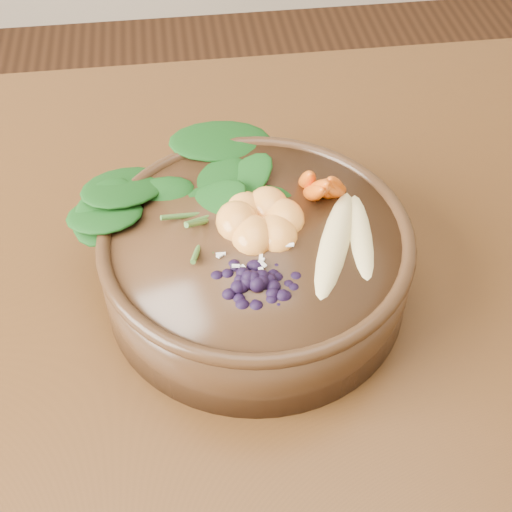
# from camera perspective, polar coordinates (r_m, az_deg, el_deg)

# --- Properties ---
(dining_table) EXTENTS (1.60, 0.90, 0.75)m
(dining_table) POSITION_cam_1_polar(r_m,az_deg,el_deg) (0.72, 1.18, -9.78)
(dining_table) COLOR #331C0C
(dining_table) RESTS_ON ground
(stoneware_bowl) EXTENTS (0.33, 0.33, 0.07)m
(stoneware_bowl) POSITION_cam_1_polar(r_m,az_deg,el_deg) (0.64, 0.00, -0.61)
(stoneware_bowl) COLOR #402816
(stoneware_bowl) RESTS_ON dining_table
(kale_heap) EXTENTS (0.21, 0.20, 0.04)m
(kale_heap) POSITION_cam_1_polar(r_m,az_deg,el_deg) (0.65, -3.17, 6.85)
(kale_heap) COLOR #134511
(kale_heap) RESTS_ON stoneware_bowl
(carrot_cluster) EXTENTS (0.07, 0.07, 0.08)m
(carrot_cluster) POSITION_cam_1_polar(r_m,az_deg,el_deg) (0.64, 5.18, 8.35)
(carrot_cluster) COLOR orange
(carrot_cluster) RESTS_ON stoneware_bowl
(banana_halves) EXTENTS (0.08, 0.15, 0.03)m
(banana_halves) POSITION_cam_1_polar(r_m,az_deg,el_deg) (0.61, 7.47, 2.23)
(banana_halves) COLOR #E0CC84
(banana_halves) RESTS_ON stoneware_bowl
(mandarin_cluster) EXTENTS (0.10, 0.10, 0.03)m
(mandarin_cluster) POSITION_cam_1_polar(r_m,az_deg,el_deg) (0.62, 0.36, 3.81)
(mandarin_cluster) COLOR orange
(mandarin_cluster) RESTS_ON stoneware_bowl
(blueberry_pile) EXTENTS (0.15, 0.12, 0.04)m
(blueberry_pile) POSITION_cam_1_polar(r_m,az_deg,el_deg) (0.56, -0.39, -0.97)
(blueberry_pile) COLOR black
(blueberry_pile) RESTS_ON stoneware_bowl
(coconut_flakes) EXTENTS (0.10, 0.09, 0.01)m
(coconut_flakes) POSITION_cam_1_polar(r_m,az_deg,el_deg) (0.60, -0.03, 0.70)
(coconut_flakes) COLOR white
(coconut_flakes) RESTS_ON stoneware_bowl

